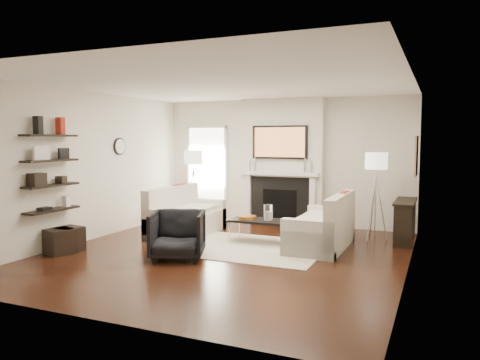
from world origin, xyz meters
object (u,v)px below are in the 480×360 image
at_px(lamp_right_shade, 376,161).
at_px(lamp_left_shade, 193,157).
at_px(armchair, 178,232).
at_px(ottoman_near, 68,239).
at_px(coffee_table, 260,221).
at_px(loveseat_left_base, 187,224).
at_px(loveseat_right_base, 320,235).

bearing_deg(lamp_right_shade, lamp_left_shade, 176.99).
relative_size(armchair, ottoman_near, 2.03).
height_order(armchair, ottoman_near, armchair).
bearing_deg(coffee_table, lamp_right_shade, 31.24).
relative_size(lamp_left_shade, ottoman_near, 1.00).
distance_m(lamp_left_shade, lamp_right_shade, 3.91).
height_order(loveseat_left_base, armchair, armchair).
distance_m(loveseat_right_base, coffee_table, 1.08).
distance_m(armchair, lamp_right_shade, 3.85).
height_order(loveseat_right_base, lamp_right_shade, lamp_right_shade).
bearing_deg(loveseat_right_base, loveseat_left_base, 179.43).
bearing_deg(loveseat_left_base, loveseat_right_base, -0.57).
distance_m(loveseat_left_base, lamp_right_shade, 3.75).
distance_m(coffee_table, armchair, 1.71).
distance_m(loveseat_right_base, armchair, 2.47).
distance_m(loveseat_right_base, lamp_right_shade, 1.77).
relative_size(loveseat_left_base, ottoman_near, 4.50).
bearing_deg(ottoman_near, lamp_right_shade, 32.95).
relative_size(lamp_right_shade, ottoman_near, 1.00).
height_order(loveseat_left_base, coffee_table, same).
distance_m(loveseat_left_base, lamp_left_shade, 1.79).
bearing_deg(lamp_left_shade, lamp_right_shade, -3.01).
height_order(coffee_table, ottoman_near, coffee_table).
bearing_deg(armchair, ottoman_near, 167.27).
height_order(lamp_right_shade, ottoman_near, lamp_right_shade).
height_order(loveseat_left_base, ottoman_near, loveseat_left_base).
relative_size(loveseat_left_base, lamp_right_shade, 4.50).
relative_size(coffee_table, ottoman_near, 2.75).
relative_size(armchair, lamp_left_shade, 2.03).
height_order(loveseat_right_base, lamp_left_shade, lamp_left_shade).
relative_size(coffee_table, lamp_left_shade, 2.75).
bearing_deg(loveseat_right_base, lamp_right_shade, 52.68).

